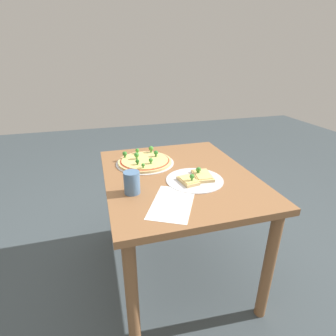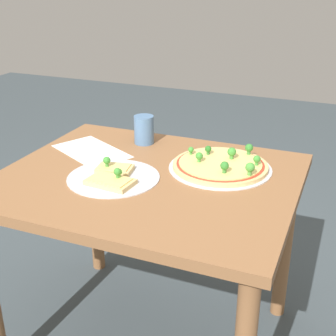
{
  "view_description": "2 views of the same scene",
  "coord_description": "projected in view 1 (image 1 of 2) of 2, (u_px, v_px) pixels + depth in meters",
  "views": [
    {
      "loc": [
        -1.32,
        0.44,
        1.39
      ],
      "look_at": [
        0.06,
        0.05,
        0.76
      ],
      "focal_mm": 28.0,
      "sensor_mm": 36.0,
      "label": 1
    },
    {
      "loc": [
        0.63,
        -1.35,
        1.41
      ],
      "look_at": [
        0.06,
        0.05,
        0.76
      ],
      "focal_mm": 50.0,
      "sensor_mm": 36.0,
      "label": 2
    }
  ],
  "objects": [
    {
      "name": "pizza_tray_whole",
      "position": [
        145.0,
        161.0,
        1.68
      ],
      "size": [
        0.37,
        0.37,
        0.07
      ],
      "color": "silver",
      "rests_on": "dining_table"
    },
    {
      "name": "drinking_cup",
      "position": [
        132.0,
        183.0,
        1.31
      ],
      "size": [
        0.08,
        0.08,
        0.12
      ],
      "primitive_type": "cylinder",
      "color": "#4C7099",
      "rests_on": "dining_table"
    },
    {
      "name": "ground_plane",
      "position": [
        177.0,
        269.0,
        1.83
      ],
      "size": [
        8.0,
        8.0,
        0.0
      ],
      "primitive_type": "plane",
      "color": "#3D474C"
    },
    {
      "name": "dining_table",
      "position": [
        178.0,
        190.0,
        1.58
      ],
      "size": [
        1.02,
        0.84,
        0.74
      ],
      "color": "brown",
      "rests_on": "ground_plane"
    },
    {
      "name": "paper_menu",
      "position": [
        172.0,
        203.0,
        1.24
      ],
      "size": [
        0.37,
        0.31,
        0.0
      ],
      "primitive_type": "cube",
      "rotation": [
        0.0,
        0.0,
        -0.48
      ],
      "color": "white",
      "rests_on": "dining_table"
    },
    {
      "name": "pizza_tray_slice",
      "position": [
        196.0,
        178.0,
        1.46
      ],
      "size": [
        0.32,
        0.32,
        0.06
      ],
      "color": "silver",
      "rests_on": "dining_table"
    }
  ]
}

